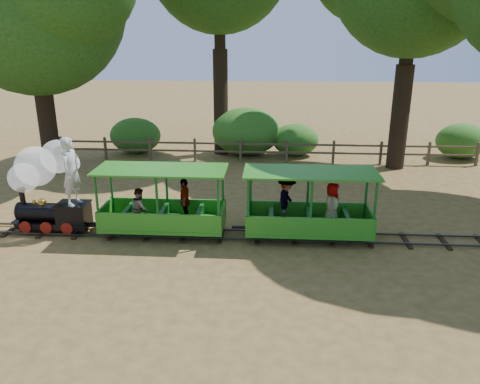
# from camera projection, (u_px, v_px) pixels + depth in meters

# --- Properties ---
(ground) EXTENTS (90.00, 90.00, 0.00)m
(ground) POSITION_uv_depth(u_px,v_px,m) (257.00, 237.00, 12.84)
(ground) COLOR #A38046
(ground) RESTS_ON ground
(track) EXTENTS (22.00, 1.00, 0.10)m
(track) POSITION_uv_depth(u_px,v_px,m) (257.00, 235.00, 12.82)
(track) COLOR #3F3D3A
(track) RESTS_ON ground
(locomotive) EXTENTS (2.31, 1.10, 2.79)m
(locomotive) POSITION_uv_depth(u_px,v_px,m) (46.00, 179.00, 12.77)
(locomotive) COLOR black
(locomotive) RESTS_ON ground
(carriage_front) EXTENTS (3.49, 1.43, 1.81)m
(carriage_front) POSITION_uv_depth(u_px,v_px,m) (163.00, 209.00, 12.73)
(carriage_front) COLOR #2D8E1F
(carriage_front) RESTS_ON track
(carriage_rear) EXTENTS (3.49, 1.44, 1.81)m
(carriage_rear) POSITION_uv_depth(u_px,v_px,m) (306.00, 210.00, 12.54)
(carriage_rear) COLOR #2D8E1F
(carriage_rear) RESTS_ON track
(fence) EXTENTS (18.10, 0.10, 1.00)m
(fence) POSITION_uv_depth(u_px,v_px,m) (264.00, 149.00, 20.21)
(fence) COLOR brown
(fence) RESTS_ON ground
(shrub_west) EXTENTS (2.37, 1.82, 1.64)m
(shrub_west) POSITION_uv_depth(u_px,v_px,m) (135.00, 136.00, 21.75)
(shrub_west) COLOR #2D6B1E
(shrub_west) RESTS_ON ground
(shrub_mid_w) EXTENTS (3.12, 2.40, 2.16)m
(shrub_mid_w) POSITION_uv_depth(u_px,v_px,m) (246.00, 131.00, 21.33)
(shrub_mid_w) COLOR #2D6B1E
(shrub_mid_w) RESTS_ON ground
(shrub_mid_e) EXTENTS (2.10, 1.62, 1.46)m
(shrub_mid_e) POSITION_uv_depth(u_px,v_px,m) (295.00, 140.00, 21.30)
(shrub_mid_e) COLOR #2D6B1E
(shrub_mid_e) RESTS_ON ground
(shrub_east) EXTENTS (2.26, 1.74, 1.57)m
(shrub_east) POSITION_uv_depth(u_px,v_px,m) (462.00, 141.00, 20.81)
(shrub_east) COLOR #2D6B1E
(shrub_east) RESTS_ON ground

